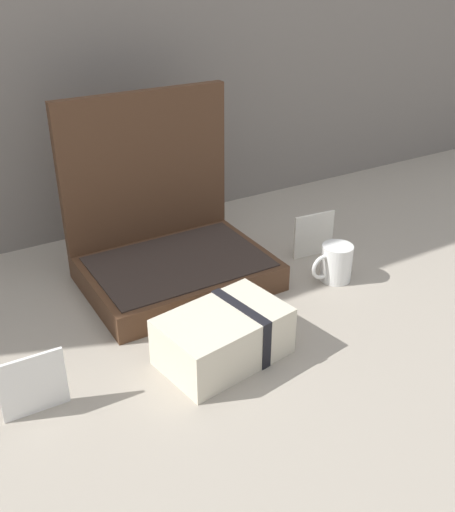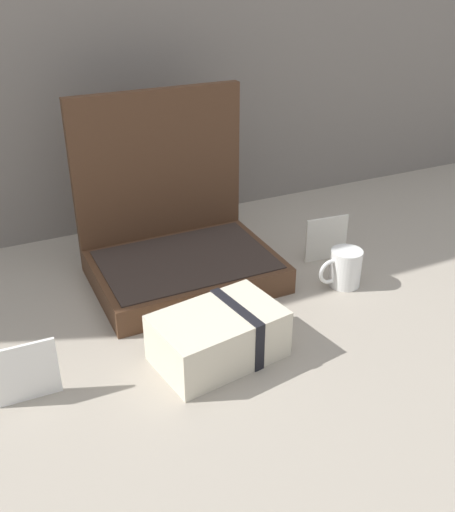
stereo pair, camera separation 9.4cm
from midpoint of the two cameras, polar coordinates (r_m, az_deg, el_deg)
name	(u,v)px [view 2 (the right image)]	position (r m, az deg, el deg)	size (l,w,h in m)	color
ground_plane	(229,319)	(1.25, 2.30, -6.24)	(6.00, 6.00, 0.00)	#9E9384
open_suitcase	(177,238)	(1.37, -3.00, 1.70)	(0.41, 0.31, 0.42)	#4C301E
cream_toiletry_bag	(220,335)	(1.12, 1.68, -7.79)	(0.26, 0.18, 0.10)	beige
coffee_mug	(344,268)	(1.38, 13.22, -1.19)	(0.11, 0.07, 0.09)	white
info_card_left	(25,373)	(1.06, -16.63, -10.90)	(0.11, 0.01, 0.11)	white
poster_card_right	(326,238)	(1.48, 11.38, 1.64)	(0.11, 0.01, 0.11)	white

